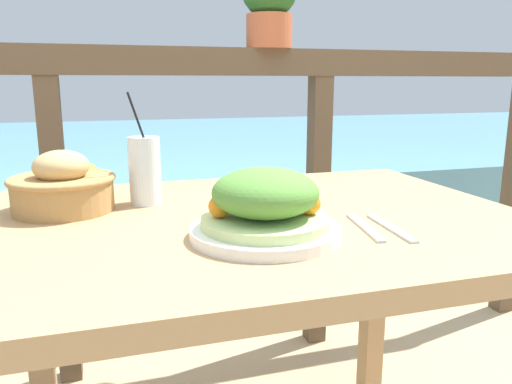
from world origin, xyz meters
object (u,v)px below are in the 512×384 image
(bread_basket, at_px, (63,187))
(potted_plant, at_px, (269,1))
(salad_plate, at_px, (265,208))
(drink_glass, at_px, (145,171))

(bread_basket, relative_size, potted_plant, 0.77)
(salad_plate, xyz_separation_m, potted_plant, (0.29, 0.87, 0.48))
(drink_glass, relative_size, bread_basket, 1.14)
(salad_plate, distance_m, drink_glass, 0.36)
(drink_glass, bearing_deg, bread_basket, -175.18)
(drink_glass, height_order, bread_basket, drink_glass)
(salad_plate, height_order, drink_glass, drink_glass)
(drink_glass, distance_m, bread_basket, 0.17)
(bread_basket, distance_m, potted_plant, 0.99)
(potted_plant, bearing_deg, drink_glass, -130.46)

